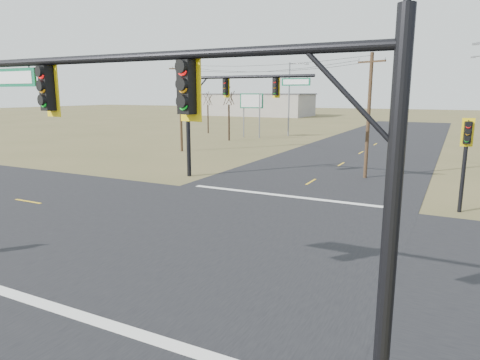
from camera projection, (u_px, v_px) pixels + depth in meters
name	position (u px, v px, depth m)	size (l,w,h in m)	color
ground	(222.00, 234.00, 17.72)	(320.00, 320.00, 0.00)	brown
road_ew	(222.00, 234.00, 17.72)	(160.00, 14.00, 0.02)	black
road_ns	(222.00, 234.00, 17.72)	(14.00, 160.00, 0.02)	black
stop_bar_near	(81.00, 316.00, 11.16)	(12.00, 0.40, 0.01)	silver
stop_bar_far	(287.00, 196.00, 24.26)	(12.00, 0.40, 0.01)	silver
mast_arm_near	(200.00, 123.00, 8.46)	(10.34, 0.50, 7.08)	black
mast_arm_far	(225.00, 100.00, 27.96)	(9.10, 0.55, 7.37)	black
pedestal_signal_ne	(466.00, 145.00, 20.33)	(0.62, 0.54, 4.63)	black
utility_pole_near	(369.00, 114.00, 28.73)	(1.93, 0.92, 8.40)	#412F1B
utility_pole_far	(181.00, 106.00, 42.49)	(2.05, 0.83, 8.73)	#412F1B
highway_sign	(252.00, 106.00, 56.12)	(3.00, 0.86, 5.77)	slate
streetlight_c	(291.00, 95.00, 57.95)	(2.74, 0.29, 9.85)	slate
bare_tree_a	(229.00, 96.00, 52.23)	(3.24, 3.24, 6.93)	black
bare_tree_b	(208.00, 98.00, 62.19)	(2.94, 2.94, 6.36)	black
warehouse_left	(257.00, 105.00, 113.57)	(28.00, 14.00, 5.50)	#9C958A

